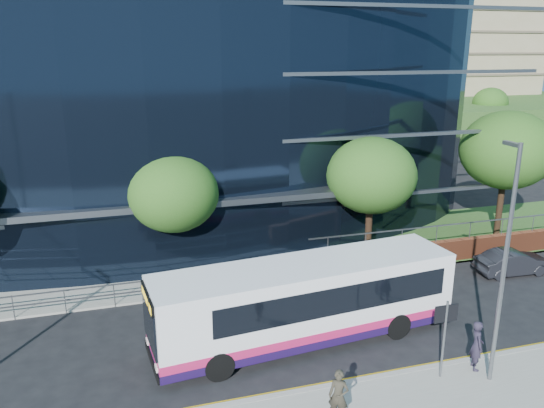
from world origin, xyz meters
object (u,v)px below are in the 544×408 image
object	(u,v)px
parked_car	(513,262)
pedestrian	(477,345)
tree_far_d	(507,150)
tree_dist_e	(383,105)
pedestrian_b	(339,396)
city_bus	(308,300)
street_sign	(445,323)
streetlight_east	(505,260)
tree_far_b	(174,194)
tree_dist_f	(490,102)
tree_far_c	(371,176)

from	to	relation	value
parked_car	pedestrian	size ratio (longest dim) A/B	2.11
parked_car	tree_far_d	bearing A→B (deg)	-28.51
tree_dist_e	pedestrian	world-z (taller)	tree_dist_e
parked_car	pedestrian_b	distance (m)	14.85
city_bus	pedestrian	bearing A→B (deg)	-42.57
street_sign	streetlight_east	world-z (taller)	streetlight_east
street_sign	pedestrian_b	xyz separation A→B (m)	(-4.19, -1.05, -1.17)
tree_far_b	city_bus	size ratio (longest dim) A/B	0.51
city_bus	tree_dist_f	bearing A→B (deg)	40.08
street_sign	pedestrian	world-z (taller)	street_sign
tree_dist_e	pedestrian_b	size ratio (longest dim) A/B	3.93
tree_dist_f	pedestrian_b	distance (m)	59.81
pedestrian	pedestrian_b	xyz separation A→B (m)	(-5.60, -1.13, -0.07)
tree_dist_e	pedestrian	xyz separation A→B (m)	(-18.09, -41.51, -3.49)
tree_far_b	tree_far_d	distance (m)	19.03
tree_dist_f	street_sign	bearing A→B (deg)	-129.16
tree_far_c	streetlight_east	xyz separation A→B (m)	(-1.00, -11.17, -0.10)
tree_dist_f	tree_far_d	bearing A→B (deg)	-126.87
tree_far_d	streetlight_east	bearing A→B (deg)	-129.40
street_sign	tree_far_c	world-z (taller)	tree_far_c
tree_far_d	city_bus	distance (m)	17.23
tree_far_d	tree_dist_f	xyz separation A→B (m)	(24.00, 32.00, -0.98)
tree_far_d	city_bus	xyz separation A→B (m)	(-14.91, -7.88, -3.52)
tree_far_b	parked_car	bearing A→B (deg)	-15.48
tree_dist_e	city_bus	size ratio (longest dim) A/B	0.55
streetlight_east	pedestrian	world-z (taller)	streetlight_east
tree_dist_e	tree_far_c	bearing A→B (deg)	-118.74
street_sign	tree_far_b	size ratio (longest dim) A/B	0.46
tree_far_c	tree_dist_e	world-z (taller)	same
tree_dist_e	parked_car	size ratio (longest dim) A/B	1.72
streetlight_east	city_bus	distance (m)	7.08
tree_dist_e	streetlight_east	size ratio (longest dim) A/B	0.81
tree_dist_e	tree_far_d	bearing A→B (deg)	-104.93
streetlight_east	city_bus	bearing A→B (deg)	138.82
tree_far_d	streetlight_east	world-z (taller)	streetlight_east
tree_far_c	tree_dist_f	xyz separation A→B (m)	(33.00, 33.00, -0.33)
tree_dist_e	tree_dist_f	xyz separation A→B (m)	(16.00, 2.00, -0.33)
tree_far_b	parked_car	distance (m)	16.99
tree_dist_f	parked_car	world-z (taller)	tree_dist_f
tree_far_c	tree_far_d	distance (m)	9.08
tree_dist_f	city_bus	distance (m)	55.77
city_bus	pedestrian	xyz separation A→B (m)	(4.82, -3.63, -0.63)
street_sign	tree_far_b	world-z (taller)	tree_far_b
parked_car	pedestrian	distance (m)	9.68
tree_dist_f	parked_car	xyz separation A→B (m)	(-27.00, -36.93, -3.59)
tree_far_b	pedestrian	world-z (taller)	tree_far_b
tree_far_b	parked_car	size ratio (longest dim) A/B	1.60
tree_dist_e	parked_car	distance (m)	36.83
tree_far_b	pedestrian_b	distance (m)	12.99
pedestrian	tree_dist_f	bearing A→B (deg)	-19.24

